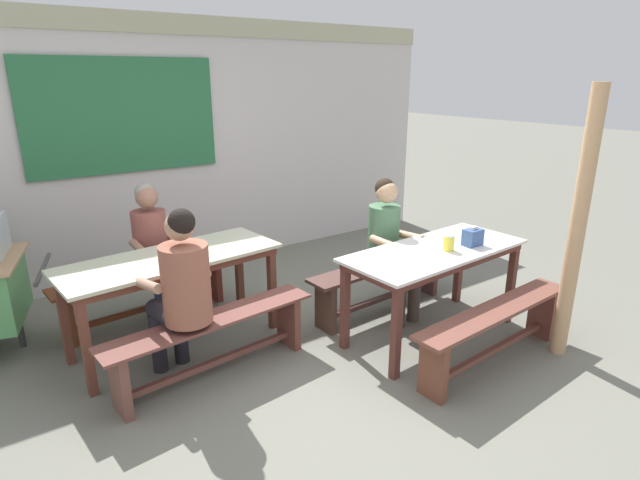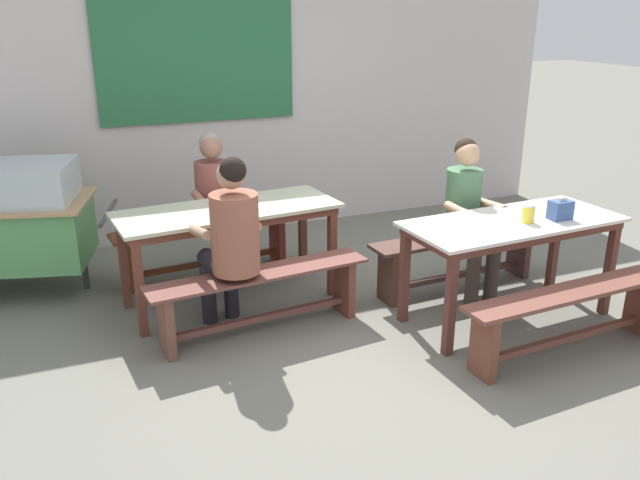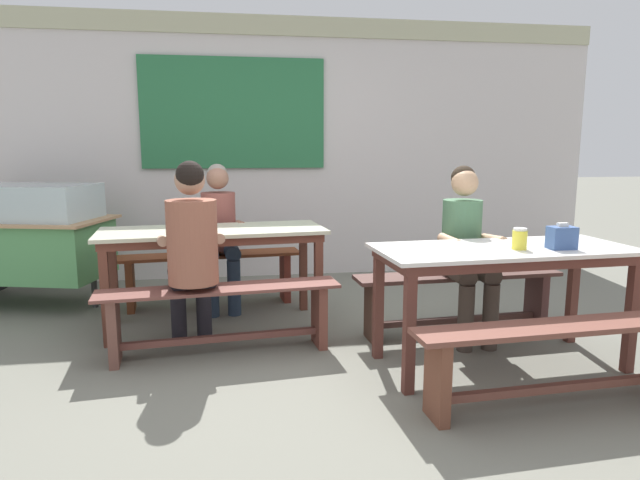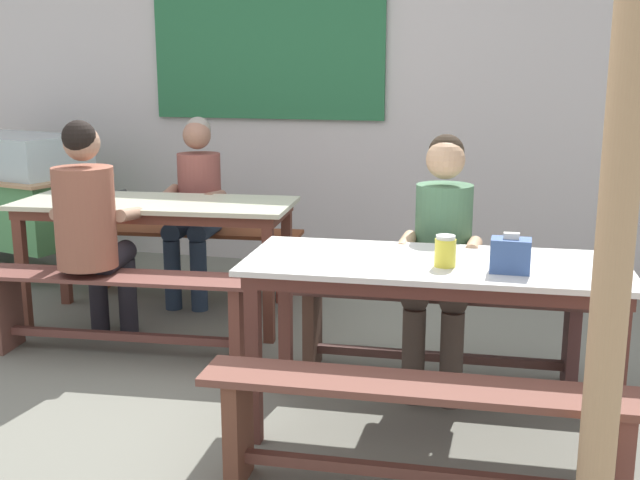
{
  "view_description": "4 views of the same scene",
  "coord_description": "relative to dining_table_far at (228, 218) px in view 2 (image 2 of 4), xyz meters",
  "views": [
    {
      "loc": [
        -1.85,
        -2.78,
        2.12
      ],
      "look_at": [
        0.56,
        0.67,
        0.75
      ],
      "focal_mm": 28.48,
      "sensor_mm": 36.0,
      "label": 1
    },
    {
      "loc": [
        -1.81,
        -3.69,
        2.21
      ],
      "look_at": [
        -0.16,
        0.35,
        0.64
      ],
      "focal_mm": 36.29,
      "sensor_mm": 36.0,
      "label": 2
    },
    {
      "loc": [
        -0.51,
        -3.3,
        1.4
      ],
      "look_at": [
        0.05,
        0.32,
        0.77
      ],
      "focal_mm": 30.99,
      "sensor_mm": 36.0,
      "label": 3
    },
    {
      "loc": [
        1.51,
        -3.38,
        1.59
      ],
      "look_at": [
        0.5,
        0.43,
        0.71
      ],
      "focal_mm": 43.97,
      "sensor_mm": 36.0,
      "label": 4
    }
  ],
  "objects": [
    {
      "name": "ground_plane",
      "position": [
        0.68,
        -0.94,
        -0.69
      ],
      "size": [
        40.0,
        40.0,
        0.0
      ],
      "primitive_type": "plane",
      "color": "slate"
    },
    {
      "name": "bench_near_front",
      "position": [
        1.87,
        -1.67,
        -0.38
      ],
      "size": [
        1.65,
        0.35,
        0.47
      ],
      "color": "brown",
      "rests_on": "ground_plane"
    },
    {
      "name": "person_right_near_table",
      "position": [
        1.81,
        -0.54,
        0.02
      ],
      "size": [
        0.39,
        0.53,
        1.26
      ],
      "color": "#43372F",
      "rests_on": "ground_plane"
    },
    {
      "name": "backdrop_wall",
      "position": [
        0.67,
        1.73,
        0.73
      ],
      "size": [
        6.9,
        0.23,
        2.71
      ],
      "color": "silver",
      "rests_on": "ground_plane"
    },
    {
      "name": "bench_far_front",
      "position": [
        0.06,
        -0.6,
        -0.39
      ],
      "size": [
        1.63,
        0.45,
        0.47
      ],
      "color": "brown",
      "rests_on": "ground_plane"
    },
    {
      "name": "dining_table_far",
      "position": [
        0.0,
        0.0,
        0.0
      ],
      "size": [
        1.75,
        0.81,
        0.77
      ],
      "color": "beige",
      "rests_on": "ground_plane"
    },
    {
      "name": "person_center_facing",
      "position": [
        0.04,
        0.53,
        0.01
      ],
      "size": [
        0.43,
        0.55,
        1.25
      ],
      "color": "#29394F",
      "rests_on": "ground_plane"
    },
    {
      "name": "person_left_back_turned",
      "position": [
        -0.12,
        -0.55,
        0.05
      ],
      "size": [
        0.48,
        0.56,
        1.31
      ],
      "color": "#232028",
      "rests_on": "ground_plane"
    },
    {
      "name": "tissue_box",
      "position": [
        2.15,
        -1.17,
        0.15
      ],
      "size": [
        0.16,
        0.11,
        0.16
      ],
      "color": "#3C5B99",
      "rests_on": "dining_table_near"
    },
    {
      "name": "condiment_jar",
      "position": [
        1.88,
        -1.15,
        0.15
      ],
      "size": [
        0.09,
        0.09,
        0.13
      ],
      "color": "yellow",
      "rests_on": "dining_table_near"
    },
    {
      "name": "dining_table_near",
      "position": [
        1.83,
        -1.06,
        -0.0
      ],
      "size": [
        1.65,
        0.77,
        0.77
      ],
      "color": "silver",
      "rests_on": "ground_plane"
    },
    {
      "name": "bench_far_back",
      "position": [
        -0.06,
        0.6,
        -0.38
      ],
      "size": [
        1.6,
        0.44,
        0.47
      ],
      "color": "brown",
      "rests_on": "ground_plane"
    },
    {
      "name": "bench_near_back",
      "position": [
        1.8,
        -0.46,
        -0.38
      ],
      "size": [
        1.58,
        0.37,
        0.47
      ],
      "color": "#4D312C",
      "rests_on": "ground_plane"
    }
  ]
}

